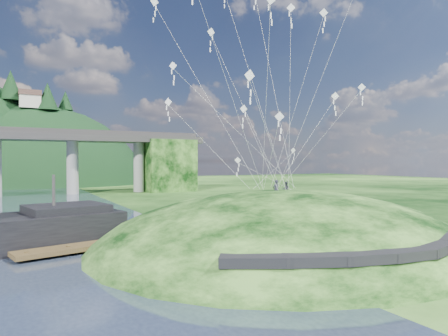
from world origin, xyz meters
name	(u,v)px	position (x,y,z in m)	size (l,w,h in m)	color
ground	(215,261)	(0.00, 0.00, 0.00)	(320.00, 320.00, 0.00)	black
grass_hill	(284,262)	(8.00, 2.00, -1.50)	(36.00, 32.00, 13.00)	black
footpath	(389,249)	(7.46, -9.74, 2.08)	(22.29, 5.84, 0.83)	black
wooden_dock	(105,244)	(-6.53, 8.34, 0.46)	(14.82, 5.34, 1.05)	#3D2E19
kite_flyers	(281,181)	(8.76, 3.50, 5.80)	(2.80, 1.80, 1.97)	#272835
kite_swarm	(255,51)	(6.09, 3.95, 17.74)	(19.18, 17.09, 20.20)	white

